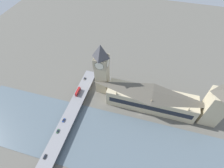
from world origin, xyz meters
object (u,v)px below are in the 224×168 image
object	(u,v)px
victoria_tower	(215,105)
car_southbound_lead	(64,120)
car_northbound_lead	(85,78)
road_bridge	(64,127)
double_decker_bus_lead	(78,91)
parliament_hall	(151,99)
car_northbound_tail	(45,157)
car_northbound_mid	(58,131)
clock_tower	(102,68)

from	to	relation	value
victoria_tower	car_southbound_lead	distance (m)	156.32
car_northbound_lead	victoria_tower	bearing A→B (deg)	-95.63
car_northbound_lead	car_southbound_lead	size ratio (longest dim) A/B	0.98
road_bridge	double_decker_bus_lead	xyz separation A→B (m)	(45.58, 3.19, 3.65)
parliament_hall	car_northbound_tail	world-z (taller)	parliament_hall
car_northbound_tail	car_northbound_lead	bearing A→B (deg)	0.16
parliament_hall	victoria_tower	world-z (taller)	victoria_tower
car_northbound_tail	parliament_hall	bearing A→B (deg)	-44.77
parliament_hall	car_northbound_mid	distance (m)	105.14
car_northbound_mid	parliament_hall	bearing A→B (deg)	-54.98
double_decker_bus_lead	car_northbound_mid	xyz separation A→B (m)	(-51.61, 0.54, -1.91)
parliament_hall	clock_tower	xyz separation A→B (m)	(10.02, 59.90, 22.73)
victoria_tower	double_decker_bus_lead	distance (m)	148.81
parliament_hall	car_southbound_lead	xyz separation A→B (m)	(-47.28, 85.53, -7.40)
car_northbound_mid	car_northbound_tail	world-z (taller)	car_northbound_mid
victoria_tower	car_southbound_lead	world-z (taller)	victoria_tower
clock_tower	road_bridge	xyz separation A→B (m)	(-64.18, 22.25, -31.91)
parliament_hall	double_decker_bus_lead	xyz separation A→B (m)	(-8.58, 85.34, -5.53)
car_northbound_tail	car_southbound_lead	size ratio (longest dim) A/B	1.01
car_northbound_mid	car_southbound_lead	bearing A→B (deg)	-1.55
car_southbound_lead	car_northbound_mid	bearing A→B (deg)	178.45
double_decker_bus_lead	car_southbound_lead	world-z (taller)	double_decker_bus_lead
parliament_hall	car_northbound_lead	xyz separation A→B (m)	(14.66, 85.98, -7.39)
car_northbound_tail	car_southbound_lead	world-z (taller)	car_southbound_lead
clock_tower	double_decker_bus_lead	world-z (taller)	clock_tower
clock_tower	car_northbound_tail	world-z (taller)	clock_tower
double_decker_bus_lead	car_northbound_tail	size ratio (longest dim) A/B	2.54
victoria_tower	double_decker_bus_lead	world-z (taller)	victoria_tower
double_decker_bus_lead	car_southbound_lead	distance (m)	38.75
car_northbound_mid	car_northbound_tail	distance (m)	26.20
car_northbound_mid	car_southbound_lead	world-z (taller)	car_southbound_lead
car_northbound_lead	car_southbound_lead	xyz separation A→B (m)	(-61.94, -0.45, -0.02)
car_northbound_mid	car_northbound_tail	size ratio (longest dim) A/B	0.99
clock_tower	car_northbound_lead	distance (m)	40.11
clock_tower	car_northbound_mid	bearing A→B (deg)	159.69
car_northbound_mid	double_decker_bus_lead	bearing A→B (deg)	-0.60
car_southbound_lead	clock_tower	bearing A→B (deg)	-24.10
clock_tower	car_northbound_lead	xyz separation A→B (m)	(4.64, 26.08, -30.11)
victoria_tower	road_bridge	size ratio (longest dim) A/B	0.34
victoria_tower	road_bridge	distance (m)	155.64
car_northbound_lead	car_southbound_lead	world-z (taller)	car_northbound_lead
clock_tower	car_northbound_lead	bearing A→B (deg)	79.92
car_northbound_lead	car_northbound_tail	size ratio (longest dim) A/B	0.97
road_bridge	car_northbound_lead	distance (m)	68.95
car_northbound_lead	car_northbound_tail	distance (m)	101.04
road_bridge	car_northbound_mid	distance (m)	7.30
parliament_hall	car_southbound_lead	size ratio (longest dim) A/B	21.09
parliament_hall	car_northbound_tail	xyz separation A→B (m)	(-86.38, 85.70, -7.45)
parliament_hall	car_northbound_lead	world-z (taller)	parliament_hall
parliament_hall	road_bridge	size ratio (longest dim) A/B	0.59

